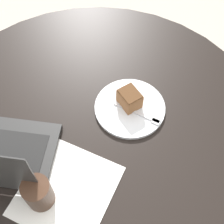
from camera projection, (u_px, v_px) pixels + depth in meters
ground_plane at (100, 196)px, 1.67m from camera, size 12.00×12.00×0.00m
dining_table at (96, 149)px, 1.19m from camera, size 1.24×1.24×0.73m
paper_document at (67, 191)px, 0.93m from camera, size 0.33×0.32×0.00m
plate at (130, 108)px, 1.09m from camera, size 0.25×0.25×0.01m
cake_slice at (130, 99)px, 1.06m from camera, size 0.10×0.10×0.06m
fork at (142, 115)px, 1.06m from camera, size 0.06×0.17×0.00m
coffee_glass at (38, 193)px, 0.88m from camera, size 0.08×0.08×0.11m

